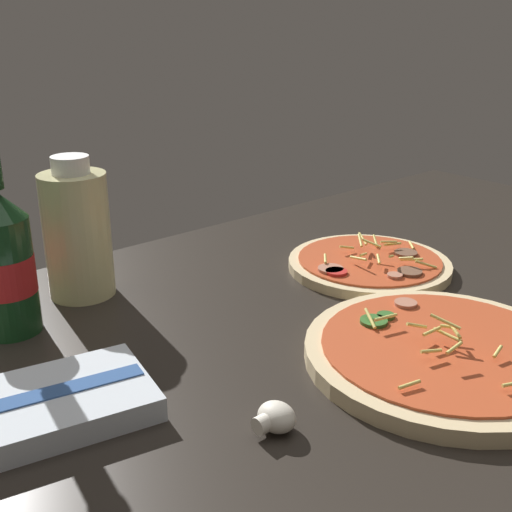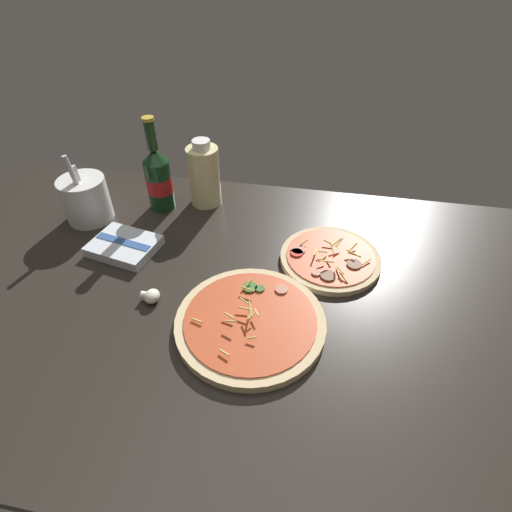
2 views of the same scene
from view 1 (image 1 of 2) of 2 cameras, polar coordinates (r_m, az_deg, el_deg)
counter_slab at (r=72.48cm, az=8.54°, el=-9.00°), size 160.00×90.00×2.50cm
pizza_near at (r=70.91cm, az=16.36°, el=-8.30°), size 29.36×29.36×5.22cm
pizza_far at (r=93.32cm, az=10.04°, el=-0.70°), size 23.14×23.14×4.44cm
beer_bottle at (r=76.64cm, az=-21.61°, el=-0.26°), size 6.78×6.78×25.05cm
oil_bottle at (r=84.46cm, az=-15.60°, el=1.99°), size 8.42×8.42×18.26cm
mushroom_left at (r=57.87cm, az=1.70°, el=-14.18°), size 3.89×3.70×2.59cm
dish_towel at (r=62.66cm, az=-16.45°, el=-12.22°), size 17.06×14.46×2.56cm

